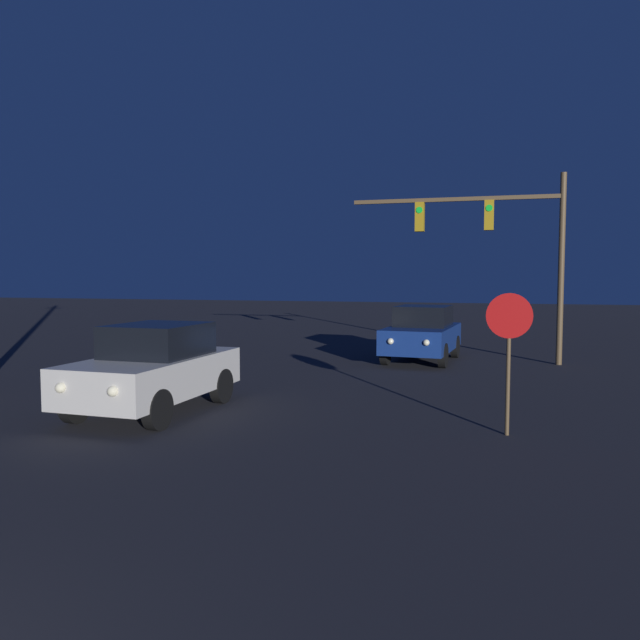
% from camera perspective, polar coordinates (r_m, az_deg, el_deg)
% --- Properties ---
extents(car_near, '(2.00, 4.05, 1.71)m').
position_cam_1_polar(car_near, '(12.55, -14.90, -4.25)').
color(car_near, beige).
rests_on(car_near, ground_plane).
extents(car_far, '(2.15, 4.11, 1.71)m').
position_cam_1_polar(car_far, '(19.61, 9.34, -1.20)').
color(car_far, navy).
rests_on(car_far, ground_plane).
extents(traffic_signal_mast, '(6.36, 0.30, 5.67)m').
position_cam_1_polar(traffic_signal_mast, '(19.75, 16.15, 7.44)').
color(traffic_signal_mast, brown).
rests_on(traffic_signal_mast, ground_plane).
extents(stop_sign, '(0.75, 0.07, 2.37)m').
position_cam_1_polar(stop_sign, '(10.74, 16.89, -1.39)').
color(stop_sign, brown).
rests_on(stop_sign, ground_plane).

